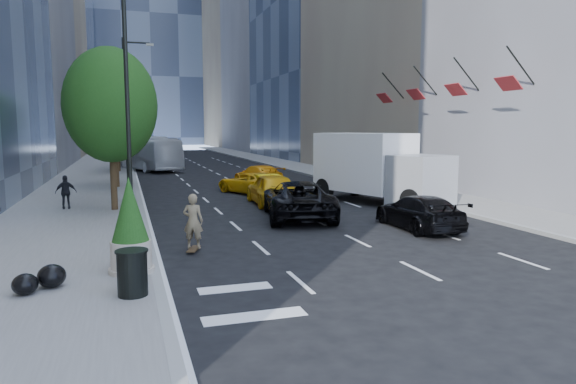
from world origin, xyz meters
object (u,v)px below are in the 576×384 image
object	(u,v)px
black_sedan_lincoln	(298,199)
planter_shrub	(130,227)
city_bus	(145,153)
trash_can	(132,274)
black_sedan_mercedes	(419,212)
box_truck	(378,168)
skateboarder	(193,225)

from	to	relation	value
black_sedan_lincoln	planter_shrub	distance (m)	10.17
city_bus	trash_can	xyz separation A→B (m)	(-1.80, -38.83, -0.94)
black_sedan_mercedes	city_bus	distance (m)	34.55
box_truck	trash_can	distance (m)	17.74
planter_shrub	black_sedan_lincoln	bearing A→B (deg)	45.63
trash_can	black_sedan_mercedes	bearing A→B (deg)	26.96
city_bus	planter_shrub	xyz separation A→B (m)	(-1.80, -36.83, -0.24)
black_sedan_mercedes	box_truck	distance (m)	7.26
box_truck	trash_can	world-z (taller)	box_truck
planter_shrub	box_truck	bearing A→B (deg)	39.59
black_sedan_lincoln	planter_shrub	world-z (taller)	planter_shrub
skateboarder	black_sedan_mercedes	world-z (taller)	skateboarder
black_sedan_mercedes	planter_shrub	xyz separation A→B (m)	(-10.80, -3.49, 0.68)
skateboarder	black_sedan_lincoln	bearing A→B (deg)	-115.69
skateboarder	trash_can	xyz separation A→B (m)	(-1.92, -4.34, -0.23)
skateboarder	city_bus	size ratio (longest dim) A/B	0.15
skateboarder	black_sedan_mercedes	xyz separation A→B (m)	(8.88, 1.15, -0.21)
planter_shrub	skateboarder	bearing A→B (deg)	50.59
city_bus	box_truck	distance (m)	28.53
skateboarder	box_truck	size ratio (longest dim) A/B	0.22
trash_can	planter_shrub	bearing A→B (deg)	90.00
black_sedan_mercedes	box_truck	xyz separation A→B (m)	(1.81, 6.93, 1.19)
black_sedan_lincoln	black_sedan_mercedes	world-z (taller)	black_sedan_lincoln
black_sedan_mercedes	trash_can	size ratio (longest dim) A/B	4.60
black_sedan_lincoln	trash_can	world-z (taller)	black_sedan_lincoln
skateboarder	black_sedan_lincoln	size ratio (longest dim) A/B	0.30
black_sedan_lincoln	box_truck	bearing A→B (deg)	-138.71
box_truck	planter_shrub	world-z (taller)	box_truck
skateboarder	city_bus	world-z (taller)	city_bus
box_truck	black_sedan_mercedes	bearing A→B (deg)	-123.49
city_bus	box_truck	bearing A→B (deg)	-87.02
black_sedan_mercedes	city_bus	xyz separation A→B (m)	(-9.00, 33.34, 0.92)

